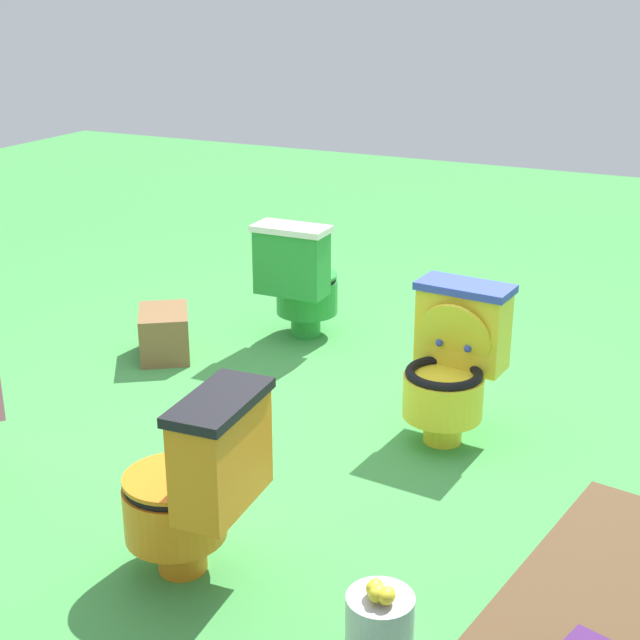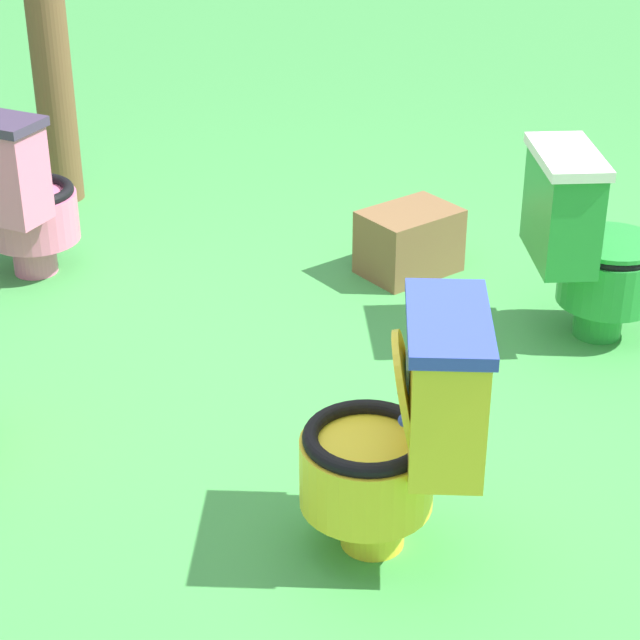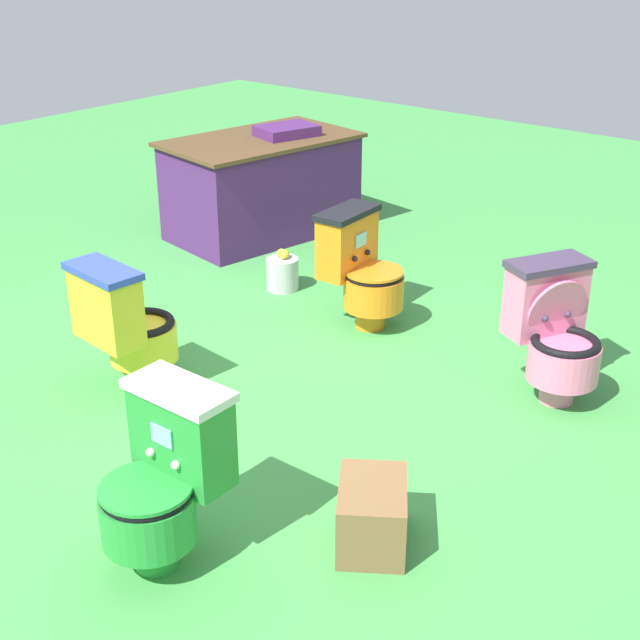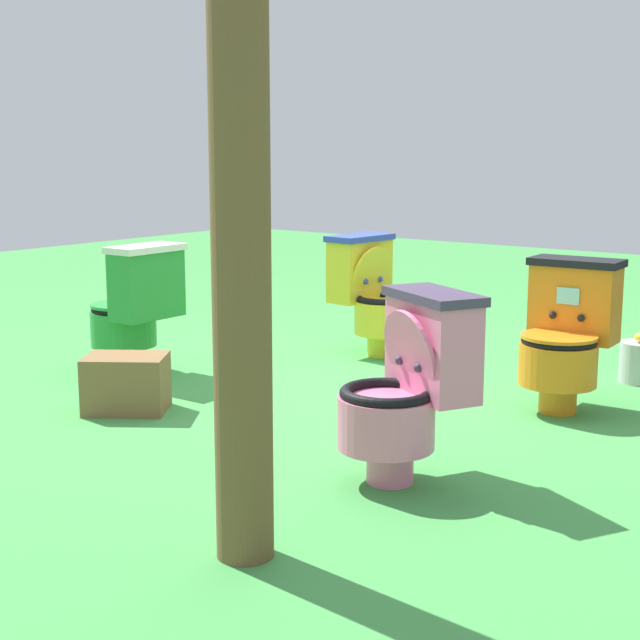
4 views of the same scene
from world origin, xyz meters
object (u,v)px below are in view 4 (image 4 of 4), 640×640
small_crate (126,383)px  toilet_pink (408,385)px  toilet_yellow (373,294)px  wooden_post (242,289)px  toilet_green (134,307)px  lemon_bucket (640,361)px  toilet_orange (566,334)px

small_crate → toilet_pink: bearing=0.0°
toilet_yellow → small_crate: 1.81m
wooden_post → small_crate: (-1.56, 0.90, -0.71)m
toilet_pink → toilet_yellow: 2.24m
toilet_green → toilet_pink: 2.24m
toilet_pink → lemon_bucket: toilet_pink is taller
toilet_pink → wooden_post: size_ratio=0.43×
toilet_orange → toilet_pink: same height
toilet_green → toilet_orange: bearing=-72.9°
wooden_post → small_crate: 1.93m
toilet_orange → toilet_pink: size_ratio=1.00×
lemon_bucket → toilet_yellow: bearing=-169.6°
toilet_orange → wooden_post: wooden_post is taller
toilet_pink → lemon_bucket: (0.19, 2.06, -0.26)m
toilet_orange → toilet_yellow: bearing=-21.7°
toilet_pink → small_crate: 1.61m
wooden_post → small_crate: wooden_post is taller
toilet_green → toilet_pink: size_ratio=1.00×
toilet_orange → toilet_yellow: same height
toilet_orange → toilet_yellow: (-1.44, 0.47, 0.00)m
toilet_pink → toilet_yellow: size_ratio=1.00×
toilet_orange → wooden_post: size_ratio=0.43×
toilet_yellow → wooden_post: bearing=31.6°
toilet_yellow → wooden_post: wooden_post is taller
lemon_bucket → small_crate: bearing=-130.7°
wooden_post → lemon_bucket: 3.06m
toilet_green → toilet_pink: (2.17, -0.58, 0.00)m
small_crate → lemon_bucket: (1.78, 2.07, -0.02)m
lemon_bucket → wooden_post: bearing=-94.1°
wooden_post → lemon_bucket: (0.21, 2.96, -0.73)m
toilet_green → small_crate: 0.85m
toilet_yellow → lemon_bucket: toilet_yellow is taller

